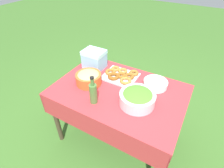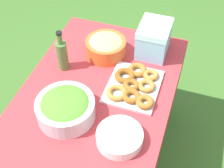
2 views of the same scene
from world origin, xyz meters
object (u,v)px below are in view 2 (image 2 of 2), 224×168
Objects in this scene: pasta_bowl at (106,46)px; donut_platter at (134,85)px; cooler_box at (154,39)px; olive_oil_bottle at (62,54)px; salad_bowl at (65,108)px; plate_stack at (120,137)px.

pasta_bowl is 0.72× the size of donut_platter.
pasta_bowl is at bearing -67.12° from cooler_box.
olive_oil_bottle reaches higher than cooler_box.
salad_bowl is 1.33× the size of plate_stack.
pasta_bowl is at bearing 134.37° from olive_oil_bottle.
olive_oil_bottle is 1.15× the size of cooler_box.
cooler_box is (-0.65, 0.31, 0.04)m from salad_bowl.
salad_bowl is 0.54m from pasta_bowl.
donut_platter is (0.23, 0.25, -0.04)m from pasta_bowl.
pasta_bowl is (-0.54, 0.03, -0.00)m from salad_bowl.
salad_bowl is 0.38m from olive_oil_bottle.
cooler_box is (-0.35, 0.03, 0.08)m from donut_platter.
pasta_bowl is 1.09× the size of plate_stack.
pasta_bowl is at bearing -154.78° from plate_stack.
salad_bowl is at bearing -25.50° from cooler_box.
plate_stack is (0.06, 0.31, -0.04)m from salad_bowl.
olive_oil_bottle is at bearing -129.38° from plate_stack.
olive_oil_bottle is 0.58m from cooler_box.
donut_platter is 1.52× the size of plate_stack.
donut_platter is at bearing -4.53° from cooler_box.
plate_stack is 1.00× the size of cooler_box.
pasta_bowl is 0.29m from olive_oil_bottle.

